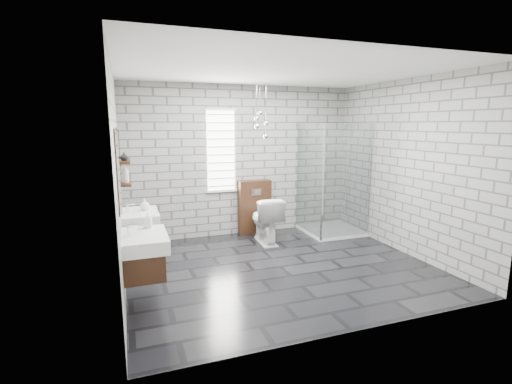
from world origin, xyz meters
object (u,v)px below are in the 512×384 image
cistern_panel (254,207)px  vanity_right (137,218)px  shower_enclosure (330,208)px  vanity_left (141,243)px  toilet (265,220)px

cistern_panel → vanity_right: bearing=-150.3°
cistern_panel → shower_enclosure: size_ratio=0.49×
vanity_left → vanity_right: size_ratio=1.00×
vanity_left → toilet: size_ratio=1.96×
vanity_right → cistern_panel: bearing=29.7°
shower_enclosure → toilet: size_ratio=2.53×
cistern_panel → vanity_left: bearing=-132.3°
vanity_right → cistern_panel: vanity_right is taller
vanity_left → shower_enclosure: (3.41, 1.80, -0.25)m
vanity_right → shower_enclosure: shower_enclosure is taller
vanity_right → vanity_left: bearing=-90.0°
vanity_left → vanity_right: (0.00, 1.11, 0.00)m
vanity_right → shower_enclosure: bearing=11.4°
vanity_left → shower_enclosure: size_ratio=0.77×
cistern_panel → toilet: (0.00, -0.57, -0.10)m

